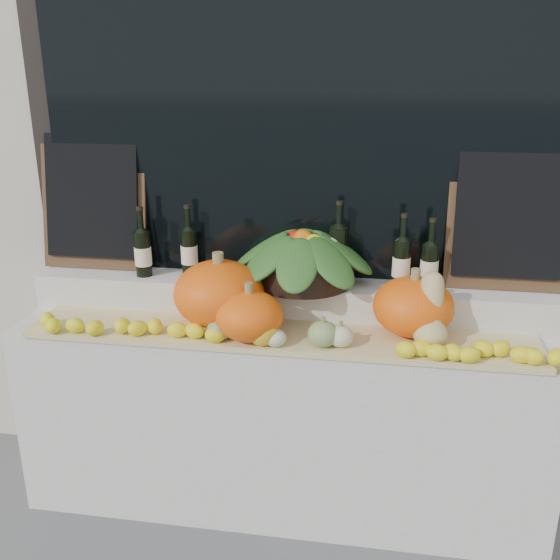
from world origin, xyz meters
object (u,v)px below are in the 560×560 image
object	(u,v)px
butternut_squash	(431,315)
produce_bowl	(303,256)
pumpkin_right	(413,306)
wine_bottle_tall	(338,254)
pumpkin_left	(219,294)

from	to	relation	value
butternut_squash	produce_bowl	xyz separation A→B (m)	(-0.54, 0.27, 0.13)
pumpkin_right	wine_bottle_tall	distance (m)	0.42
pumpkin_left	butternut_squash	distance (m)	0.87
produce_bowl	wine_bottle_tall	bearing A→B (deg)	15.88
butternut_squash	wine_bottle_tall	bearing A→B (deg)	140.96
butternut_squash	wine_bottle_tall	xyz separation A→B (m)	(-0.39, 0.31, 0.14)
pumpkin_left	pumpkin_right	size ratio (longest dim) A/B	1.16
butternut_squash	pumpkin_right	bearing A→B (deg)	123.53
pumpkin_right	butternut_squash	distance (m)	0.12
pumpkin_left	wine_bottle_tall	distance (m)	0.55
butternut_squash	produce_bowl	world-z (taller)	produce_bowl
pumpkin_right	produce_bowl	xyz separation A→B (m)	(-0.47, 0.18, 0.14)
pumpkin_left	pumpkin_right	xyz separation A→B (m)	(0.80, 0.03, -0.02)
pumpkin_right	produce_bowl	size ratio (longest dim) A/B	0.50
produce_bowl	pumpkin_left	bearing A→B (deg)	-147.43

